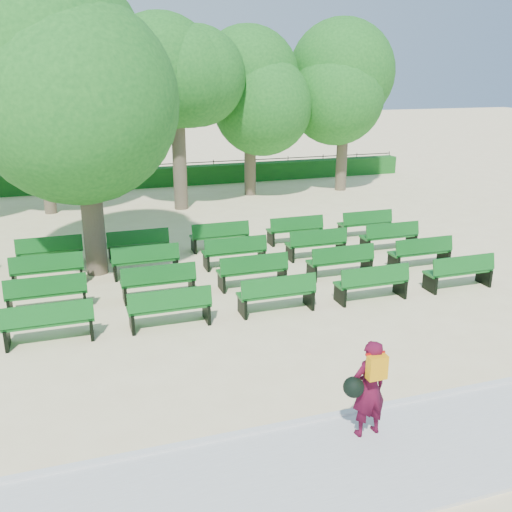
{
  "coord_description": "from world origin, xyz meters",
  "views": [
    {
      "loc": [
        -3.88,
        -13.38,
        5.36
      ],
      "look_at": [
        0.18,
        -1.0,
        1.1
      ],
      "focal_mm": 40.0,
      "sensor_mm": 36.0,
      "label": 1
    }
  ],
  "objects": [
    {
      "name": "tree_among",
      "position": [
        -3.41,
        2.15,
        5.02
      ],
      "size": [
        5.34,
        5.34,
        7.45
      ],
      "color": "brown",
      "rests_on": "ground"
    },
    {
      "name": "paving",
      "position": [
        0.0,
        -7.4,
        0.03
      ],
      "size": [
        30.0,
        2.2,
        0.06
      ],
      "primitive_type": "cube",
      "color": "beige",
      "rests_on": "ground"
    },
    {
      "name": "ground",
      "position": [
        0.0,
        0.0,
        0.0
      ],
      "size": [
        120.0,
        120.0,
        0.0
      ],
      "primitive_type": "plane",
      "color": "beige"
    },
    {
      "name": "person",
      "position": [
        0.03,
        -6.83,
        0.87
      ],
      "size": [
        0.75,
        0.46,
        1.56
      ],
      "rotation": [
        0.0,
        0.0,
        3.24
      ],
      "color": "#490A21",
      "rests_on": "ground"
    },
    {
      "name": "hedge",
      "position": [
        0.0,
        14.0,
        0.45
      ],
      "size": [
        26.0,
        0.7,
        0.9
      ],
      "primitive_type": "cube",
      "color": "#17591B",
      "rests_on": "ground"
    },
    {
      "name": "tree_line",
      "position": [
        0.0,
        10.0,
        0.0
      ],
      "size": [
        21.8,
        6.8,
        7.04
      ],
      "primitive_type": null,
      "color": "#206C1F",
      "rests_on": "ground"
    },
    {
      "name": "bench_array",
      "position": [
        -0.88,
        0.64,
        0.09
      ],
      "size": [
        1.83,
        0.64,
        1.14
      ],
      "rotation": [
        0.0,
        0.0,
        -0.05
      ],
      "color": "#0F5919",
      "rests_on": "ground"
    },
    {
      "name": "fence",
      "position": [
        0.0,
        14.4,
        0.0
      ],
      "size": [
        26.0,
        0.1,
        1.02
      ],
      "primitive_type": null,
      "color": "black",
      "rests_on": "ground"
    },
    {
      "name": "curb",
      "position": [
        0.0,
        -6.25,
        0.05
      ],
      "size": [
        30.0,
        0.12,
        0.1
      ],
      "primitive_type": "cube",
      "color": "silver",
      "rests_on": "ground"
    }
  ]
}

